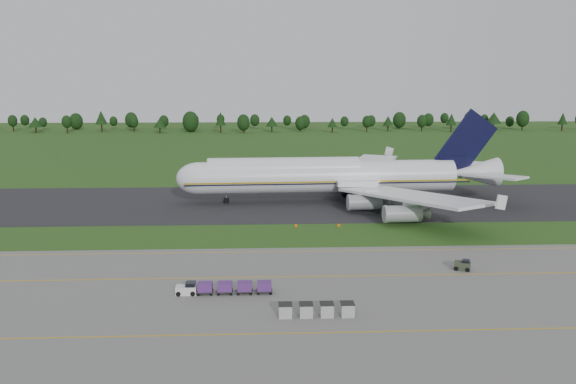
{
  "coord_description": "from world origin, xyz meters",
  "views": [
    {
      "loc": [
        -6.07,
        -96.42,
        26.52
      ],
      "look_at": [
        -1.82,
        2.0,
        7.47
      ],
      "focal_mm": 35.0,
      "sensor_mm": 36.0,
      "label": 1
    }
  ],
  "objects_px": {
    "aircraft": "(333,176)",
    "uld_row": "(316,310)",
    "utility_cart": "(462,266)",
    "edge_markers": "(317,226)",
    "baggage_train": "(223,288)"
  },
  "relations": [
    {
      "from": "uld_row",
      "to": "aircraft",
      "type": "bearing_deg",
      "value": 81.33
    },
    {
      "from": "baggage_train",
      "to": "edge_markers",
      "type": "xyz_separation_m",
      "value": [
        15.35,
        33.43,
        -0.59
      ]
    },
    {
      "from": "baggage_train",
      "to": "edge_markers",
      "type": "distance_m",
      "value": 36.79
    },
    {
      "from": "aircraft",
      "to": "edge_markers",
      "type": "xyz_separation_m",
      "value": [
        -5.8,
        -23.33,
        -5.72
      ]
    },
    {
      "from": "utility_cart",
      "to": "baggage_train",
      "type": "bearing_deg",
      "value": -166.95
    },
    {
      "from": "aircraft",
      "to": "uld_row",
      "type": "xyz_separation_m",
      "value": [
        -9.82,
        -64.38,
        -5.15
      ]
    },
    {
      "from": "aircraft",
      "to": "baggage_train",
      "type": "xyz_separation_m",
      "value": [
        -21.14,
        -56.77,
        -5.14
      ]
    },
    {
      "from": "uld_row",
      "to": "edge_markers",
      "type": "xyz_separation_m",
      "value": [
        4.02,
        41.05,
        -0.58
      ]
    },
    {
      "from": "baggage_train",
      "to": "edge_markers",
      "type": "relative_size",
      "value": 1.44
    },
    {
      "from": "aircraft",
      "to": "utility_cart",
      "type": "height_order",
      "value": "aircraft"
    },
    {
      "from": "baggage_train",
      "to": "utility_cart",
      "type": "distance_m",
      "value": 34.83
    },
    {
      "from": "utility_cart",
      "to": "edge_markers",
      "type": "xyz_separation_m",
      "value": [
        -18.58,
        25.57,
        -0.38
      ]
    },
    {
      "from": "edge_markers",
      "to": "aircraft",
      "type": "bearing_deg",
      "value": 76.05
    },
    {
      "from": "aircraft",
      "to": "uld_row",
      "type": "height_order",
      "value": "aircraft"
    },
    {
      "from": "utility_cart",
      "to": "aircraft",
      "type": "bearing_deg",
      "value": 104.65
    }
  ]
}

